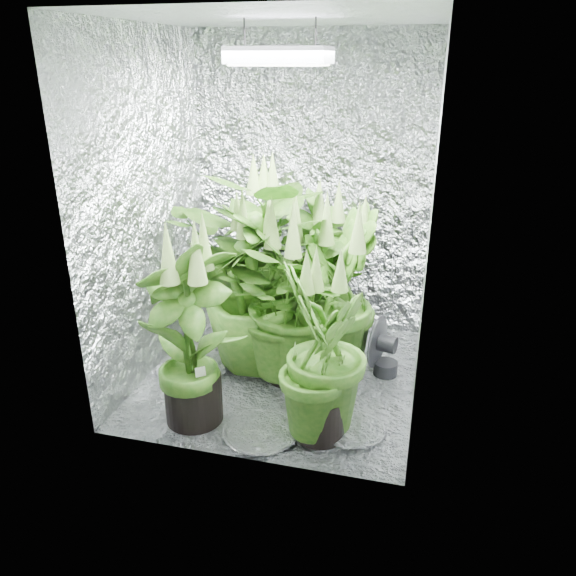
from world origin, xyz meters
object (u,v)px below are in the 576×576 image
(plant_b, at_px, (321,269))
(plant_f, at_px, (189,335))
(plant_a, at_px, (261,259))
(grow_lamp, at_px, (280,56))
(circulation_fan, at_px, (382,350))
(plant_d, at_px, (253,290))
(plant_g, at_px, (322,356))
(plant_e, at_px, (291,298))
(plant_c, at_px, (337,296))

(plant_b, distance_m, plant_f, 1.25)
(plant_f, bearing_deg, plant_a, 82.77)
(grow_lamp, xyz_separation_m, circulation_fan, (0.59, 0.18, -1.67))
(plant_b, height_order, plant_d, plant_d)
(plant_f, bearing_deg, grow_lamp, 58.51)
(plant_d, height_order, plant_f, plant_d)
(plant_a, bearing_deg, plant_g, -56.60)
(plant_b, distance_m, circulation_fan, 0.72)
(plant_d, bearing_deg, plant_e, -15.66)
(plant_e, xyz_separation_m, circulation_fan, (0.53, 0.18, -0.37))
(grow_lamp, bearing_deg, plant_b, 78.70)
(plant_d, distance_m, plant_f, 0.64)
(plant_a, bearing_deg, plant_d, -83.96)
(grow_lamp, xyz_separation_m, plant_a, (-0.22, 0.35, -1.20))
(plant_f, relative_size, circulation_fan, 2.99)
(circulation_fan, bearing_deg, plant_e, -147.40)
(plant_e, relative_size, circulation_fan, 2.97)
(plant_b, xyz_separation_m, plant_e, (-0.06, -0.60, 0.03))
(grow_lamp, xyz_separation_m, plant_c, (0.31, 0.13, -1.32))
(grow_lamp, relative_size, plant_b, 0.46)
(plant_a, height_order, plant_b, plant_a)
(plant_a, height_order, plant_g, plant_a)
(grow_lamp, distance_m, plant_g, 1.50)
(circulation_fan, bearing_deg, grow_lamp, -149.16)
(plant_f, distance_m, plant_g, 0.69)
(plant_g, bearing_deg, plant_f, -177.44)
(plant_d, bearing_deg, plant_c, 5.99)
(plant_a, bearing_deg, plant_c, -22.23)
(plant_e, bearing_deg, plant_g, -61.39)
(plant_g, bearing_deg, circulation_fan, 70.82)
(plant_c, xyz_separation_m, circulation_fan, (0.28, 0.05, -0.35))
(plant_b, height_order, plant_f, plant_f)
(plant_c, bearing_deg, circulation_fan, 10.48)
(plant_a, relative_size, plant_g, 1.30)
(grow_lamp, bearing_deg, plant_a, 122.97)
(plant_g, bearing_deg, plant_a, 123.40)
(plant_b, bearing_deg, plant_c, -68.30)
(plant_c, xyz_separation_m, plant_d, (-0.51, -0.05, 0.01))
(grow_lamp, height_order, plant_a, grow_lamp)
(circulation_fan, bearing_deg, plant_b, 151.75)
(circulation_fan, bearing_deg, plant_d, -158.35)
(grow_lamp, height_order, plant_e, grow_lamp)
(plant_e, height_order, plant_f, plant_f)
(grow_lamp, height_order, plant_f, grow_lamp)
(plant_c, relative_size, circulation_fan, 2.98)
(grow_lamp, relative_size, plant_g, 0.49)
(plant_b, height_order, plant_c, plant_c)
(plant_a, height_order, plant_f, plant_a)
(plant_d, bearing_deg, circulation_fan, 7.59)
(plant_d, xyz_separation_m, plant_f, (-0.14, -0.63, -0.01))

